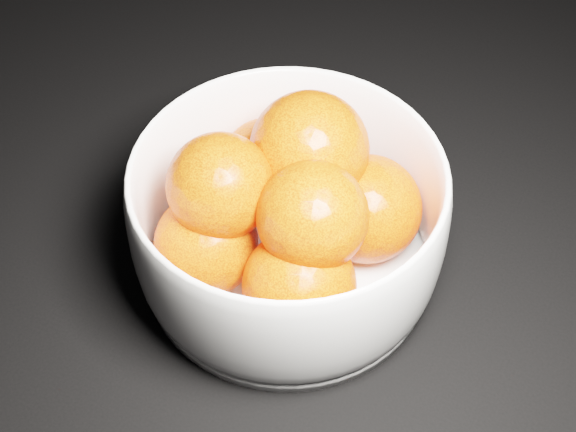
% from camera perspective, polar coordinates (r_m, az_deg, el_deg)
% --- Properties ---
extents(bowl, '(0.23, 0.23, 0.11)m').
position_cam_1_polar(bowl, '(0.59, -0.00, -0.36)').
color(bowl, white).
rests_on(bowl, ground).
extents(orange_pile, '(0.17, 0.17, 0.13)m').
position_cam_1_polar(orange_pile, '(0.58, 0.07, 0.74)').
color(orange_pile, '#F5420D').
rests_on(orange_pile, bowl).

